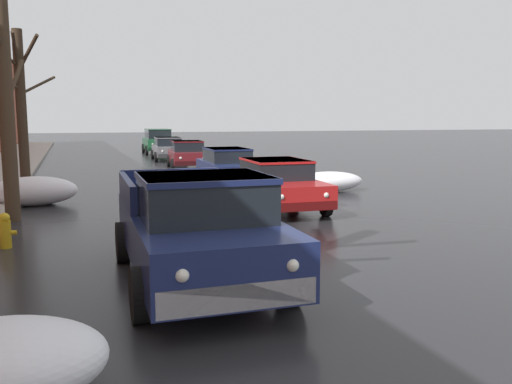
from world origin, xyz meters
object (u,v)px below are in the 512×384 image
sedan_red_parked_kerbside_close (277,183)px  sedan_darkblue_parked_kerbside_mid (228,166)px  bare_tree_second_along_sidewalk (4,89)px  suv_green_at_far_intersection (158,140)px  pickup_truck_darkblue_approaching_near_lane (196,227)px  fire_hydrant (5,230)px  bare_tree_mid_block (21,108)px  sedan_maroon_parked_far_down_block (187,154)px  sedan_grey_queued_behind_truck (168,148)px

sedan_red_parked_kerbside_close → sedan_darkblue_parked_kerbside_mid: same height
bare_tree_second_along_sidewalk → suv_green_at_far_intersection: bare_tree_second_along_sidewalk is taller
sedan_darkblue_parked_kerbside_mid → pickup_truck_darkblue_approaching_near_lane: bearing=-108.6°
sedan_red_parked_kerbside_close → suv_green_at_far_intersection: bearing=88.6°
suv_green_at_far_intersection → fire_hydrant: bearing=-104.9°
bare_tree_mid_block → suv_green_at_far_intersection: bare_tree_mid_block is taller
bare_tree_mid_block → sedan_maroon_parked_far_down_block: size_ratio=1.32×
bare_tree_second_along_sidewalk → sedan_red_parked_kerbside_close: bare_tree_second_along_sidewalk is taller
bare_tree_mid_block → sedan_maroon_parked_far_down_block: 11.08m
bare_tree_second_along_sidewalk → sedan_darkblue_parked_kerbside_mid: size_ratio=1.45×
sedan_grey_queued_behind_truck → fire_hydrant: sedan_grey_queued_behind_truck is taller
sedan_red_parked_kerbside_close → fire_hydrant: bearing=-160.7°
bare_tree_mid_block → bare_tree_second_along_sidewalk: bearing=-90.1°
fire_hydrant → bare_tree_second_along_sidewalk: bearing=93.0°
pickup_truck_darkblue_approaching_near_lane → sedan_red_parked_kerbside_close: size_ratio=1.24×
bare_tree_second_along_sidewalk → fire_hydrant: bearing=-87.0°
pickup_truck_darkblue_approaching_near_lane → sedan_grey_queued_behind_truck: (3.90, 24.76, -0.13)m
sedan_darkblue_parked_kerbside_mid → sedan_maroon_parked_far_down_block: same height
bare_tree_mid_block → sedan_red_parked_kerbside_close: (6.87, -5.05, -2.14)m
bare_tree_mid_block → fire_hydrant: (0.15, -7.39, -2.53)m
sedan_darkblue_parked_kerbside_mid → sedan_grey_queued_behind_truck: bearing=90.1°
pickup_truck_darkblue_approaching_near_lane → fire_hydrant: pickup_truck_darkblue_approaching_near_lane is taller
sedan_grey_queued_behind_truck → sedan_red_parked_kerbside_close: bearing=-90.8°
bare_tree_second_along_sidewalk → pickup_truck_darkblue_approaching_near_lane: (3.24, -6.50, -2.39)m
suv_green_at_far_intersection → sedan_red_parked_kerbside_close: bearing=-91.4°
bare_tree_second_along_sidewalk → suv_green_at_far_intersection: (7.48, 24.51, -2.29)m
pickup_truck_darkblue_approaching_near_lane → sedan_darkblue_parked_kerbside_mid: 12.33m
bare_tree_mid_block → pickup_truck_darkblue_approaching_near_lane: size_ratio=1.06×
sedan_maroon_parked_far_down_block → suv_green_at_far_intersection: 11.97m
sedan_maroon_parked_far_down_block → fire_hydrant: bearing=-114.1°
sedan_maroon_parked_far_down_block → bare_tree_second_along_sidewalk: bearing=-119.6°
bare_tree_mid_block → sedan_grey_queued_behind_truck: size_ratio=1.29×
fire_hydrant → sedan_darkblue_parked_kerbside_mid: bearing=49.7°
suv_green_at_far_intersection → bare_tree_mid_block: bearing=-110.3°
sedan_red_parked_kerbside_close → sedan_maroon_parked_far_down_block: size_ratio=1.01×
sedan_darkblue_parked_kerbside_mid → sedan_maroon_parked_far_down_block: 7.36m
bare_tree_mid_block → suv_green_at_far_intersection: bearing=69.7°
bare_tree_second_along_sidewalk → sedan_red_parked_kerbside_close: 7.36m
pickup_truck_darkblue_approaching_near_lane → sedan_red_parked_kerbside_close: 6.84m
fire_hydrant → sedan_grey_queued_behind_truck: bearing=71.9°
sedan_red_parked_kerbside_close → sedan_darkblue_parked_kerbside_mid: bearing=87.2°
sedan_maroon_parked_far_down_block → suv_green_at_far_intersection: size_ratio=0.90×
pickup_truck_darkblue_approaching_near_lane → fire_hydrant: size_ratio=7.17×
pickup_truck_darkblue_approaching_near_lane → sedan_darkblue_parked_kerbside_mid: bearing=71.4°
sedan_darkblue_parked_kerbside_mid → suv_green_at_far_intersection: (0.32, 19.32, 0.23)m
sedan_darkblue_parked_kerbside_mid → fire_hydrant: sedan_darkblue_parked_kerbside_mid is taller
pickup_truck_darkblue_approaching_near_lane → sedan_maroon_parked_far_down_block: bearing=78.4°
bare_tree_second_along_sidewalk → sedan_grey_queued_behind_truck: (7.14, 18.26, -2.52)m
sedan_darkblue_parked_kerbside_mid → fire_hydrant: size_ratio=6.21×
pickup_truck_darkblue_approaching_near_lane → fire_hydrant: 4.65m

